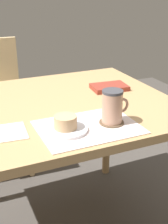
{
  "coord_description": "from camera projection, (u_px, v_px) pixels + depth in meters",
  "views": [
    {
      "loc": [
        -0.4,
        -1.27,
        1.28
      ],
      "look_at": [
        0.06,
        -0.25,
        0.8
      ],
      "focal_mm": 50.0,
      "sensor_mm": 36.0,
      "label": 1
    }
  ],
  "objects": [
    {
      "name": "pastry",
      "position": [
        65.0,
        122.0,
        1.16
      ],
      "size": [
        0.09,
        0.09,
        0.05
      ],
      "primitive_type": "cylinder",
      "color": "tan",
      "rests_on": "pastry_plate"
    },
    {
      "name": "dining_table",
      "position": [
        51.0,
        120.0,
        1.46
      ],
      "size": [
        1.14,
        0.9,
        0.75
      ],
      "color": "tan",
      "rests_on": "ground_plane"
    },
    {
      "name": "coffee_coaster",
      "position": [
        112.0,
        122.0,
        1.24
      ],
      "size": [
        0.1,
        0.1,
        0.0
      ],
      "primitive_type": "cylinder",
      "color": "brown",
      "rests_on": "placemat"
    },
    {
      "name": "small_book",
      "position": [
        109.0,
        87.0,
        1.62
      ],
      "size": [
        0.19,
        0.14,
        0.02
      ],
      "primitive_type": "cube",
      "rotation": [
        0.0,
        0.0,
        -0.09
      ],
      "color": "maroon",
      "rests_on": "dining_table"
    },
    {
      "name": "placemat",
      "position": [
        88.0,
        127.0,
        1.21
      ],
      "size": [
        0.39,
        0.28,
        0.0
      ],
      "primitive_type": "cube",
      "color": "silver",
      "rests_on": "dining_table"
    },
    {
      "name": "pastry_plate",
      "position": [
        66.0,
        129.0,
        1.17
      ],
      "size": [
        0.17,
        0.17,
        0.01
      ],
      "primitive_type": "cylinder",
      "color": "white",
      "rests_on": "placemat"
    },
    {
      "name": "paper_napkin",
      "position": [
        6.0,
        133.0,
        1.16
      ],
      "size": [
        0.16,
        0.16,
        0.0
      ],
      "primitive_type": "cube",
      "rotation": [
        0.0,
        0.0,
        -0.08
      ],
      "color": "silver",
      "rests_on": "dining_table"
    },
    {
      "name": "coffee_mug",
      "position": [
        113.0,
        106.0,
        1.21
      ],
      "size": [
        0.11,
        0.08,
        0.13
      ],
      "color": "tan",
      "rests_on": "coffee_coaster"
    }
  ]
}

